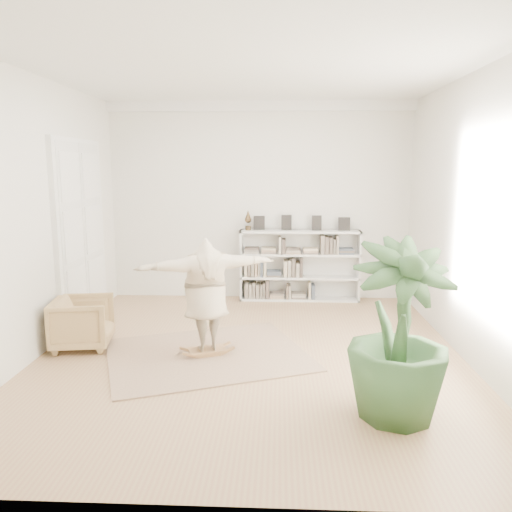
{
  "coord_description": "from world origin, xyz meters",
  "views": [
    {
      "loc": [
        0.36,
        -6.23,
        2.43
      ],
      "look_at": [
        0.05,
        0.4,
        1.25
      ],
      "focal_mm": 35.0,
      "sensor_mm": 36.0,
      "label": 1
    }
  ],
  "objects_px": {
    "person": "(206,292)",
    "bookshelf": "(299,266)",
    "rocker_board": "(207,350)",
    "armchair": "(83,323)",
    "houseplant": "(399,331)"
  },
  "relations": [
    {
      "from": "houseplant",
      "to": "person",
      "type": "bearing_deg",
      "value": 143.46
    },
    {
      "from": "rocker_board",
      "to": "houseplant",
      "type": "bearing_deg",
      "value": -57.82
    },
    {
      "from": "rocker_board",
      "to": "person",
      "type": "distance_m",
      "value": 0.79
    },
    {
      "from": "houseplant",
      "to": "bookshelf",
      "type": "bearing_deg",
      "value": 99.95
    },
    {
      "from": "armchair",
      "to": "person",
      "type": "xyz_separation_m",
      "value": [
        1.73,
        -0.22,
        0.51
      ]
    },
    {
      "from": "person",
      "to": "bookshelf",
      "type": "bearing_deg",
      "value": -135.87
    },
    {
      "from": "armchair",
      "to": "person",
      "type": "distance_m",
      "value": 1.82
    },
    {
      "from": "bookshelf",
      "to": "houseplant",
      "type": "xyz_separation_m",
      "value": [
        0.77,
        -4.41,
        0.25
      ]
    },
    {
      "from": "bookshelf",
      "to": "person",
      "type": "relative_size",
      "value": 1.22
    },
    {
      "from": "bookshelf",
      "to": "armchair",
      "type": "relative_size",
      "value": 2.88
    },
    {
      "from": "bookshelf",
      "to": "person",
      "type": "bearing_deg",
      "value": -114.6
    },
    {
      "from": "rocker_board",
      "to": "person",
      "type": "bearing_deg",
      "value": 68.73
    },
    {
      "from": "bookshelf",
      "to": "rocker_board",
      "type": "distance_m",
      "value": 3.2
    },
    {
      "from": "armchair",
      "to": "houseplant",
      "type": "height_order",
      "value": "houseplant"
    },
    {
      "from": "bookshelf",
      "to": "rocker_board",
      "type": "xyz_separation_m",
      "value": [
        -1.31,
        -2.87,
        -0.57
      ]
    }
  ]
}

